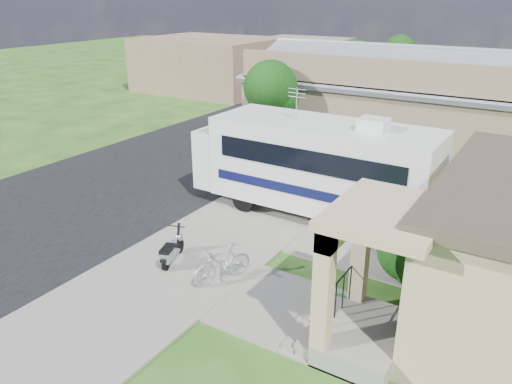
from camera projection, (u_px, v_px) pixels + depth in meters
The scene contains 18 objects.
ground at pixel (225, 265), 14.34m from camera, with size 120.00×120.00×0.00m, color #184111.
street_slab at pixel (218, 143), 25.89m from camera, with size 9.00×80.00×0.02m, color black.
sidewalk_slab at pixel (334, 164), 22.69m from camera, with size 4.00×80.00×0.06m, color slate.
driveway_slab at pixel (336, 219), 17.14m from camera, with size 7.00×6.00×0.05m, color slate.
walk_slab at pixel (302, 315), 12.07m from camera, with size 4.00×3.00×0.05m, color slate.
warehouse at pixel (387, 108), 24.60m from camera, with size 12.50×8.40×5.04m.
distant_bldg_far at pixel (209, 64), 39.27m from camera, with size 10.00×8.00×4.00m, color brown.
distant_bldg_near at pixel (301, 56), 47.88m from camera, with size 8.00×7.00×3.20m, color brown.
street_tree_a at pixel (273, 90), 22.07m from camera, with size 2.44×2.40×4.58m.
street_tree_b at pixel (357, 62), 29.89m from camera, with size 2.44×2.40×4.73m.
street_tree_c at pixel (401, 53), 37.08m from camera, with size 2.44×2.40×4.42m.
motorhome at pixel (315, 163), 17.01m from camera, with size 8.44×2.80×4.32m.
shrub at pixel (414, 247), 12.84m from camera, with size 1.89×1.81×2.32m.
scooter at pixel (171, 251), 14.21m from camera, with size 0.73×1.42×0.96m.
bicycle at pixel (222, 266), 13.28m from camera, with size 0.49×1.72×1.04m, color #ACADB4.
pickup_truck at pixel (281, 119), 27.48m from camera, with size 2.60×5.65×1.57m, color silver.
van at pixel (325, 97), 33.16m from camera, with size 2.25×5.54×1.61m, color silver.
garden_hose at pixel (339, 303), 12.42m from camera, with size 0.44×0.44×0.20m, color #125C23.
Camera 1 is at (7.39, -10.15, 7.29)m, focal length 35.00 mm.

